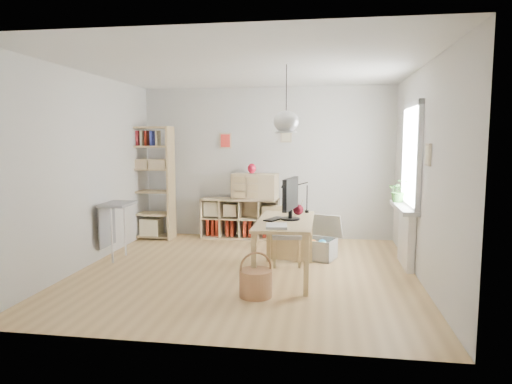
# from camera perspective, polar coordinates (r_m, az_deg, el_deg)

# --- Properties ---
(ground) EXTENTS (4.50, 4.50, 0.00)m
(ground) POSITION_cam_1_polar(r_m,az_deg,el_deg) (6.26, -1.33, -9.89)
(ground) COLOR tan
(ground) RESTS_ON ground
(room_shell) EXTENTS (4.50, 4.50, 4.50)m
(room_shell) POSITION_cam_1_polar(r_m,az_deg,el_deg) (5.79, 3.79, 8.79)
(room_shell) COLOR silver
(room_shell) RESTS_ON ground
(window_unit) EXTENTS (0.07, 1.16, 1.46)m
(window_unit) POSITION_cam_1_polar(r_m,az_deg,el_deg) (6.63, 18.95, 4.28)
(window_unit) COLOR white
(window_unit) RESTS_ON ground
(radiator) EXTENTS (0.10, 0.80, 0.80)m
(radiator) POSITION_cam_1_polar(r_m,az_deg,el_deg) (6.76, 18.29, -5.49)
(radiator) COLOR white
(radiator) RESTS_ON ground
(windowsill) EXTENTS (0.22, 1.20, 0.06)m
(windowsill) POSITION_cam_1_polar(r_m,az_deg,el_deg) (6.68, 18.00, -1.88)
(windowsill) COLOR white
(windowsill) RESTS_ON radiator
(desk) EXTENTS (0.70, 1.50, 0.75)m
(desk) POSITION_cam_1_polar(r_m,az_deg,el_deg) (5.89, 3.69, -4.38)
(desk) COLOR tan
(desk) RESTS_ON ground
(cube_shelf) EXTENTS (1.40, 0.38, 0.72)m
(cube_shelf) POSITION_cam_1_polar(r_m,az_deg,el_deg) (8.27, -2.09, -3.69)
(cube_shelf) COLOR tan
(cube_shelf) RESTS_ON ground
(tall_bookshelf) EXTENTS (0.80, 0.38, 2.00)m
(tall_bookshelf) POSITION_cam_1_polar(r_m,az_deg,el_deg) (8.33, -13.11, 1.70)
(tall_bookshelf) COLOR tan
(tall_bookshelf) RESTS_ON ground
(side_table) EXTENTS (0.40, 0.55, 0.85)m
(side_table) POSITION_cam_1_polar(r_m,az_deg,el_deg) (7.07, -17.36, -2.73)
(side_table) COLOR #9A9A9D
(side_table) RESTS_ON ground
(chair) EXTENTS (0.46, 0.46, 0.82)m
(chair) POSITION_cam_1_polar(r_m,az_deg,el_deg) (6.54, 3.78, -4.95)
(chair) COLOR #9A9A9D
(chair) RESTS_ON ground
(wicker_basket) EXTENTS (0.37, 0.37, 0.52)m
(wicker_basket) POSITION_cam_1_polar(r_m,az_deg,el_deg) (5.27, -0.04, -11.18)
(wicker_basket) COLOR #A4734A
(wicker_basket) RESTS_ON ground
(storage_chest) EXTENTS (0.78, 0.83, 0.63)m
(storage_chest) POSITION_cam_1_polar(r_m,az_deg,el_deg) (6.97, 7.56, -6.47)
(storage_chest) COLOR #AFAFAA
(storage_chest) RESTS_ON ground
(monitor) EXTENTS (0.25, 0.62, 0.54)m
(monitor) POSITION_cam_1_polar(r_m,az_deg,el_deg) (5.84, 4.34, -0.54)
(monitor) COLOR black
(monitor) RESTS_ON desk
(keyboard) EXTENTS (0.26, 0.37, 0.02)m
(keyboard) POSITION_cam_1_polar(r_m,az_deg,el_deg) (5.87, 2.30, -3.40)
(keyboard) COLOR black
(keyboard) RESTS_ON desk
(task_lamp) EXTENTS (0.39, 0.14, 0.41)m
(task_lamp) POSITION_cam_1_polar(r_m,az_deg,el_deg) (6.38, 4.69, -0.14)
(task_lamp) COLOR black
(task_lamp) RESTS_ON desk
(yarn_ball) EXTENTS (0.14, 0.14, 0.14)m
(yarn_ball) POSITION_cam_1_polar(r_m,az_deg,el_deg) (6.26, 5.30, -2.21)
(yarn_ball) COLOR #44090F
(yarn_ball) RESTS_ON desk
(paper_tray) EXTENTS (0.28, 0.33, 0.03)m
(paper_tray) POSITION_cam_1_polar(r_m,az_deg,el_deg) (5.38, 2.59, -4.27)
(paper_tray) COLOR white
(paper_tray) RESTS_ON desk
(drawer_chest) EXTENTS (0.83, 0.45, 0.45)m
(drawer_chest) POSITION_cam_1_polar(r_m,az_deg,el_deg) (8.09, -0.12, 0.71)
(drawer_chest) COLOR tan
(drawer_chest) RESTS_ON cube_shelf
(red_vase) EXTENTS (0.15, 0.15, 0.18)m
(red_vase) POSITION_cam_1_polar(r_m,az_deg,el_deg) (8.07, -0.53, 2.95)
(red_vase) COLOR maroon
(red_vase) RESTS_ON drawer_chest
(potted_plant) EXTENTS (0.33, 0.29, 0.34)m
(potted_plant) POSITION_cam_1_polar(r_m,az_deg,el_deg) (6.99, 17.43, 0.16)
(potted_plant) COLOR #2B5A21
(potted_plant) RESTS_ON windowsill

